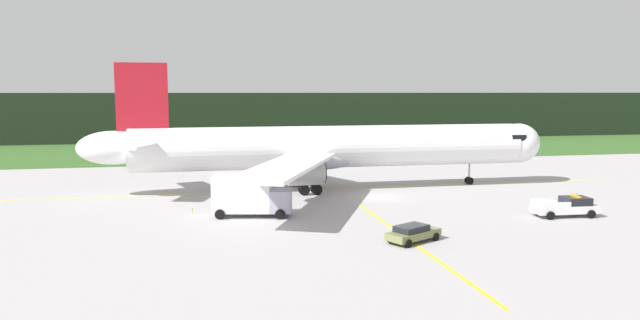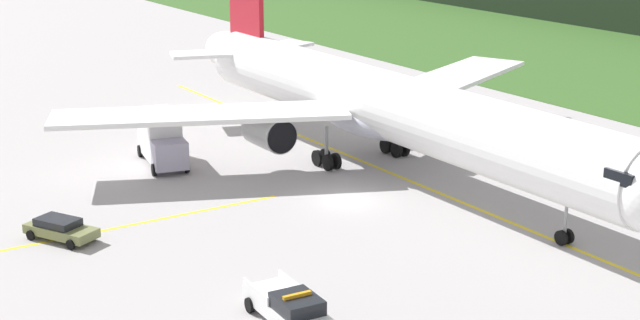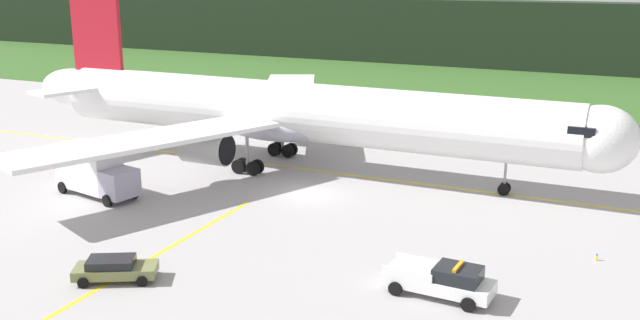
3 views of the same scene
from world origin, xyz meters
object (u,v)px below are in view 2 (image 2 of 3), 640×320
object	(u,v)px
ops_pickup_truck	(289,308)
staff_car	(60,228)
catering_truck	(161,138)
airliner	(382,105)

from	to	relation	value
ops_pickup_truck	staff_car	xyz separation A→B (m)	(-16.93, -5.53, -0.20)
catering_truck	staff_car	distance (m)	16.17
ops_pickup_truck	staff_car	world-z (taller)	ops_pickup_truck
ops_pickup_truck	catering_truck	size ratio (longest dim) A/B	0.79
catering_truck	ops_pickup_truck	bearing A→B (deg)	-11.80
airliner	ops_pickup_truck	xyz separation A→B (m)	(18.23, -18.84, -3.93)
airliner	staff_car	xyz separation A→B (m)	(1.30, -24.37, -4.13)
ops_pickup_truck	airliner	bearing A→B (deg)	134.06
airliner	staff_car	world-z (taller)	airliner
airliner	ops_pickup_truck	bearing A→B (deg)	-45.94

